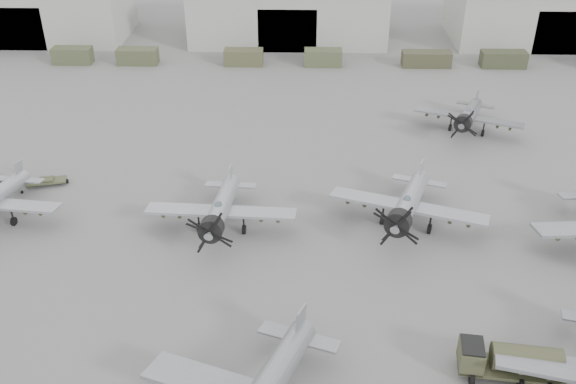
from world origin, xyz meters
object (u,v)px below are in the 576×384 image
(aircraft_mid_1, at_px, (220,210))
(aircraft_far_1, at_px, (468,116))
(tug_trailer, at_px, (22,183))
(ground_crew, at_px, (20,169))
(fuel_tanker, at_px, (510,359))
(aircraft_mid_2, at_px, (408,205))

(aircraft_mid_1, relative_size, aircraft_far_1, 1.09)
(tug_trailer, relative_size, ground_crew, 4.00)
(tug_trailer, bearing_deg, ground_crew, 101.42)
(ground_crew, bearing_deg, aircraft_mid_1, -123.63)
(fuel_tanker, bearing_deg, aircraft_mid_1, 149.65)
(aircraft_mid_1, xyz_separation_m, fuel_tanker, (19.04, -14.73, -0.84))
(fuel_tanker, distance_m, tug_trailer, 43.59)
(aircraft_mid_2, height_order, tug_trailer, aircraft_mid_2)
(aircraft_mid_2, xyz_separation_m, aircraft_far_1, (8.76, 18.01, -0.28))
(fuel_tanker, xyz_separation_m, tug_trailer, (-37.90, 21.51, -0.92))
(aircraft_far_1, relative_size, fuel_tanker, 1.74)
(aircraft_far_1, bearing_deg, fuel_tanker, -75.60)
(aircraft_far_1, height_order, ground_crew, aircraft_far_1)
(aircraft_far_1, height_order, tug_trailer, aircraft_far_1)
(aircraft_mid_2, bearing_deg, ground_crew, -173.50)
(fuel_tanker, height_order, tug_trailer, fuel_tanker)
(aircraft_mid_1, relative_size, tug_trailer, 2.00)
(aircraft_mid_2, xyz_separation_m, ground_crew, (-34.73, 7.81, -1.57))
(aircraft_far_1, distance_m, tug_trailer, 44.32)
(aircraft_mid_1, height_order, tug_trailer, aircraft_mid_1)
(aircraft_mid_1, relative_size, fuel_tanker, 1.90)
(aircraft_mid_2, distance_m, tug_trailer, 34.37)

